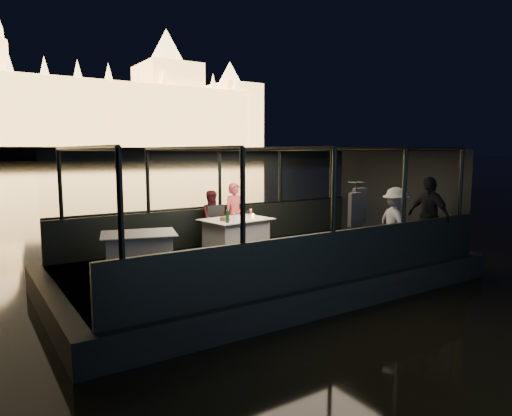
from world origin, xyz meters
TOP-DOWN VIEW (x-y plane):
  - boat_hull at (0.00, 0.00)m, footprint 8.60×4.40m
  - boat_deck at (0.00, 0.00)m, footprint 8.00×4.00m
  - gunwale_port at (0.00, 2.00)m, footprint 8.00×0.08m
  - gunwale_starboard at (0.00, -2.00)m, footprint 8.00×0.08m
  - cabin_glass_port at (0.00, 2.00)m, footprint 8.00×0.02m
  - cabin_glass_starboard at (0.00, -2.00)m, footprint 8.00×0.02m
  - cabin_roof_glass at (0.00, 0.00)m, footprint 8.00×4.00m
  - end_wall_fore at (-4.00, 0.00)m, footprint 0.02×4.00m
  - end_wall_aft at (4.00, 0.00)m, footprint 0.02×4.00m
  - canopy_ribs at (0.00, 0.00)m, footprint 8.00×4.00m
  - dining_table_central at (-0.18, 0.92)m, footprint 1.58×1.24m
  - dining_table_aft at (-2.50, 0.61)m, footprint 1.59×1.33m
  - chair_port_left at (-0.34, 1.37)m, footprint 0.50×0.50m
  - chair_port_right at (0.47, 1.42)m, footprint 0.42×0.42m
  - coat_stand at (1.20, -1.34)m, footprint 0.57×0.51m
  - person_woman_coral at (0.22, 1.64)m, footprint 0.57×0.40m
  - person_man_maroon at (-0.38, 1.64)m, footprint 0.68×0.55m
  - passenger_stripe at (2.29, -1.42)m, footprint 0.81×1.10m
  - passenger_dark at (3.15, -1.57)m, footprint 0.43×1.01m
  - wine_bottle at (-0.62, 0.55)m, footprint 0.09×0.09m
  - bread_basket at (-0.53, 0.82)m, footprint 0.23×0.23m
  - amber_candle at (0.19, 0.82)m, footprint 0.07×0.07m
  - plate_near at (0.38, 0.72)m, footprint 0.26×0.26m
  - plate_far at (-0.42, 0.94)m, footprint 0.33×0.33m
  - wine_glass_white at (-0.40, 0.65)m, footprint 0.08×0.08m
  - wine_glass_red at (0.19, 0.92)m, footprint 0.07×0.07m

SIDE VIEW (x-z plane):
  - boat_hull at x=0.00m, z-range -0.50..0.50m
  - boat_deck at x=0.00m, z-range 0.46..0.50m
  - dining_table_central at x=-0.18m, z-range 0.50..1.27m
  - dining_table_aft at x=-2.50m, z-range 0.52..1.25m
  - gunwale_port at x=0.00m, z-range 0.50..1.40m
  - gunwale_starboard at x=0.00m, z-range 0.50..1.40m
  - chair_port_left at x=-0.34m, z-range 0.45..1.45m
  - chair_port_right at x=0.47m, z-range 0.54..1.36m
  - person_woman_coral at x=0.22m, z-range 0.50..2.00m
  - person_man_maroon at x=-0.38m, z-range 0.57..1.93m
  - plate_near at x=0.38m, z-range 1.26..1.28m
  - plate_far at x=-0.42m, z-range 1.26..1.28m
  - bread_basket at x=-0.53m, z-range 1.26..1.35m
  - amber_candle at x=0.19m, z-range 1.26..1.35m
  - passenger_stripe at x=2.29m, z-range 0.59..2.11m
  - passenger_dark at x=3.15m, z-range 0.49..2.21m
  - wine_glass_white at x=-0.40m, z-range 1.26..1.46m
  - wine_glass_red at x=0.19m, z-range 1.26..1.46m
  - coat_stand at x=1.20m, z-range 0.55..2.25m
  - wine_bottle at x=-0.62m, z-range 1.26..1.57m
  - end_wall_fore at x=-4.00m, z-range 0.50..2.80m
  - end_wall_aft at x=4.00m, z-range 0.50..2.80m
  - canopy_ribs at x=0.00m, z-range 0.50..2.80m
  - cabin_glass_port at x=0.00m, z-range 1.40..2.80m
  - cabin_glass_starboard at x=0.00m, z-range 1.40..2.80m
  - cabin_roof_glass at x=0.00m, z-range 2.79..2.81m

